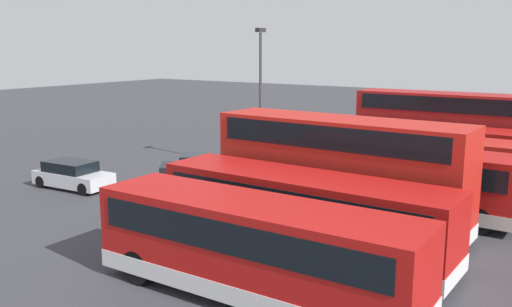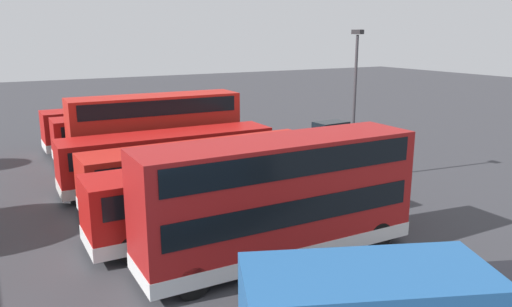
{
  "view_description": "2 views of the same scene",
  "coord_description": "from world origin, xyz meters",
  "px_view_note": "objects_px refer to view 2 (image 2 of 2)",
  "views": [
    {
      "loc": [
        23.46,
        18.78,
        7.34
      ],
      "look_at": [
        -2.0,
        1.68,
        1.36
      ],
      "focal_mm": 38.83,
      "sensor_mm": 36.0,
      "label": 1
    },
    {
      "loc": [
        -25.27,
        18.69,
        8.19
      ],
      "look_at": [
        -0.39,
        4.89,
        1.28
      ],
      "focal_mm": 34.88,
      "sensor_mm": 36.0,
      "label": 2
    }
  ],
  "objects_px": {
    "bus_double_decker_near_end": "(279,196)",
    "bus_single_deck_sixth": "(137,134)",
    "car_small_green": "(324,151)",
    "bus_single_deck_third": "(203,171)",
    "bus_single_deck_seventh": "(117,126)",
    "bus_single_deck_second": "(229,194)",
    "bus_single_deck_fourth": "(169,157)",
    "car_hatchback_silver": "(329,131)",
    "lamp_post_tall": "(355,95)",
    "bus_double_decker_fifth": "(156,130)"
  },
  "relations": [
    {
      "from": "car_hatchback_silver",
      "to": "car_small_green",
      "type": "distance_m",
      "value": 6.87
    },
    {
      "from": "bus_single_deck_fourth",
      "to": "car_small_green",
      "type": "relative_size",
      "value": 2.5
    },
    {
      "from": "bus_single_deck_seventh",
      "to": "bus_double_decker_near_end",
      "type": "bearing_deg",
      "value": -178.44
    },
    {
      "from": "bus_single_deck_second",
      "to": "bus_single_deck_fourth",
      "type": "xyz_separation_m",
      "value": [
        7.3,
        0.05,
        -0.0
      ]
    },
    {
      "from": "bus_single_deck_sixth",
      "to": "car_small_green",
      "type": "height_order",
      "value": "bus_single_deck_sixth"
    },
    {
      "from": "bus_single_deck_fourth",
      "to": "bus_single_deck_seventh",
      "type": "distance_m",
      "value": 10.9
    },
    {
      "from": "bus_single_deck_fourth",
      "to": "bus_single_deck_sixth",
      "type": "relative_size",
      "value": 1.08
    },
    {
      "from": "car_small_green",
      "to": "bus_single_deck_third",
      "type": "bearing_deg",
      "value": 110.04
    },
    {
      "from": "bus_double_decker_near_end",
      "to": "car_hatchback_silver",
      "type": "distance_m",
      "value": 21.82
    },
    {
      "from": "bus_single_deck_fourth",
      "to": "car_small_green",
      "type": "distance_m",
      "value": 10.62
    },
    {
      "from": "bus_double_decker_fifth",
      "to": "car_hatchback_silver",
      "type": "height_order",
      "value": "bus_double_decker_fifth"
    },
    {
      "from": "bus_single_deck_fourth",
      "to": "bus_single_deck_seventh",
      "type": "height_order",
      "value": "same"
    },
    {
      "from": "bus_single_deck_sixth",
      "to": "car_small_green",
      "type": "relative_size",
      "value": 2.32
    },
    {
      "from": "bus_single_deck_second",
      "to": "bus_single_deck_sixth",
      "type": "distance_m",
      "value": 14.49
    },
    {
      "from": "car_small_green",
      "to": "lamp_post_tall",
      "type": "height_order",
      "value": "lamp_post_tall"
    },
    {
      "from": "bus_double_decker_fifth",
      "to": "lamp_post_tall",
      "type": "xyz_separation_m",
      "value": [
        -7.75,
        -8.91,
        2.42
      ]
    },
    {
      "from": "bus_single_deck_fourth",
      "to": "lamp_post_tall",
      "type": "bearing_deg",
      "value": -112.76
    },
    {
      "from": "bus_single_deck_fourth",
      "to": "bus_double_decker_fifth",
      "type": "distance_m",
      "value": 3.92
    },
    {
      "from": "bus_single_deck_sixth",
      "to": "bus_single_deck_seventh",
      "type": "distance_m",
      "value": 3.75
    },
    {
      "from": "bus_double_decker_fifth",
      "to": "car_small_green",
      "type": "distance_m",
      "value": 10.81
    },
    {
      "from": "car_hatchback_silver",
      "to": "lamp_post_tall",
      "type": "xyz_separation_m",
      "value": [
        -9.41,
        5.58,
        4.17
      ]
    },
    {
      "from": "bus_single_deck_sixth",
      "to": "lamp_post_tall",
      "type": "bearing_deg",
      "value": -140.63
    },
    {
      "from": "bus_single_deck_second",
      "to": "lamp_post_tall",
      "type": "xyz_separation_m",
      "value": [
        3.34,
        -9.39,
        3.25
      ]
    },
    {
      "from": "bus_single_deck_fourth",
      "to": "bus_single_deck_sixth",
      "type": "height_order",
      "value": "same"
    },
    {
      "from": "bus_single_deck_sixth",
      "to": "bus_single_deck_seventh",
      "type": "relative_size",
      "value": 1.05
    },
    {
      "from": "car_hatchback_silver",
      "to": "bus_single_deck_third",
      "type": "bearing_deg",
      "value": 121.6
    },
    {
      "from": "bus_single_deck_fourth",
      "to": "bus_single_deck_seventh",
      "type": "xyz_separation_m",
      "value": [
        10.9,
        0.15,
        -0.0
      ]
    },
    {
      "from": "car_hatchback_silver",
      "to": "bus_single_deck_sixth",
      "type": "bearing_deg",
      "value": 83.28
    },
    {
      "from": "bus_double_decker_near_end",
      "to": "bus_single_deck_third",
      "type": "xyz_separation_m",
      "value": [
        7.24,
        -0.11,
        -0.82
      ]
    },
    {
      "from": "bus_double_decker_near_end",
      "to": "bus_single_deck_sixth",
      "type": "xyz_separation_m",
      "value": [
        17.88,
        0.14,
        -0.83
      ]
    },
    {
      "from": "bus_single_deck_second",
      "to": "lamp_post_tall",
      "type": "bearing_deg",
      "value": -70.42
    },
    {
      "from": "bus_single_deck_second",
      "to": "bus_single_deck_seventh",
      "type": "bearing_deg",
      "value": 0.62
    },
    {
      "from": "bus_single_deck_fourth",
      "to": "bus_double_decker_fifth",
      "type": "xyz_separation_m",
      "value": [
        3.79,
        -0.53,
        0.82
      ]
    },
    {
      "from": "bus_double_decker_near_end",
      "to": "bus_single_deck_sixth",
      "type": "distance_m",
      "value": 17.9
    },
    {
      "from": "car_hatchback_silver",
      "to": "lamp_post_tall",
      "type": "relative_size",
      "value": 0.53
    },
    {
      "from": "bus_single_deck_second",
      "to": "bus_single_deck_seventh",
      "type": "relative_size",
      "value": 1.16
    },
    {
      "from": "bus_single_deck_second",
      "to": "bus_single_deck_fourth",
      "type": "distance_m",
      "value": 7.3
    },
    {
      "from": "bus_double_decker_near_end",
      "to": "car_hatchback_silver",
      "type": "relative_size",
      "value": 2.4
    },
    {
      "from": "bus_single_deck_seventh",
      "to": "bus_double_decker_fifth",
      "type": "bearing_deg",
      "value": -174.54
    },
    {
      "from": "bus_single_deck_second",
      "to": "bus_double_decker_fifth",
      "type": "height_order",
      "value": "bus_double_decker_fifth"
    },
    {
      "from": "bus_double_decker_fifth",
      "to": "bus_single_deck_sixth",
      "type": "height_order",
      "value": "bus_double_decker_fifth"
    },
    {
      "from": "bus_single_deck_fourth",
      "to": "bus_single_deck_second",
      "type": "bearing_deg",
      "value": -179.64
    },
    {
      "from": "bus_single_deck_seventh",
      "to": "bus_single_deck_second",
      "type": "bearing_deg",
      "value": -179.38
    },
    {
      "from": "bus_single_deck_seventh",
      "to": "lamp_post_tall",
      "type": "distance_m",
      "value": 17.98
    },
    {
      "from": "bus_double_decker_fifth",
      "to": "car_small_green",
      "type": "height_order",
      "value": "bus_double_decker_fifth"
    },
    {
      "from": "bus_single_deck_fourth",
      "to": "bus_double_decker_fifth",
      "type": "height_order",
      "value": "bus_double_decker_fifth"
    },
    {
      "from": "bus_double_decker_fifth",
      "to": "bus_single_deck_seventh",
      "type": "height_order",
      "value": "bus_double_decker_fifth"
    },
    {
      "from": "bus_single_deck_third",
      "to": "car_hatchback_silver",
      "type": "bearing_deg",
      "value": -58.4
    },
    {
      "from": "bus_single_deck_second",
      "to": "lamp_post_tall",
      "type": "distance_m",
      "value": 10.48
    },
    {
      "from": "bus_double_decker_near_end",
      "to": "lamp_post_tall",
      "type": "relative_size",
      "value": 1.27
    }
  ]
}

